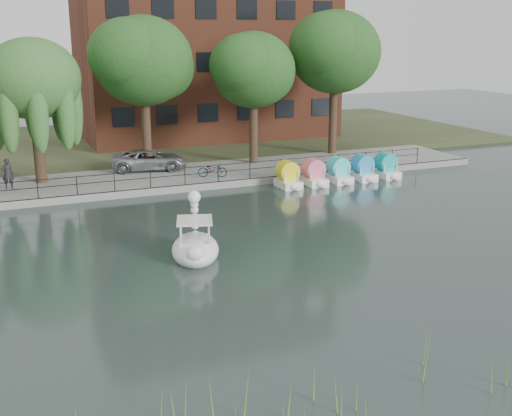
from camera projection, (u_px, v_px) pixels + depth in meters
ground_plane at (284, 267)px, 24.93m from camera, size 120.00×120.00×0.00m
promenade at (172, 178)px, 39.08m from camera, size 40.00×6.00×0.40m
kerb at (186, 188)px, 36.46m from camera, size 40.00×0.25×0.40m
land_strip at (125, 142)px, 51.52m from camera, size 60.00×22.00×0.36m
railing at (185, 171)px, 36.39m from camera, size 32.00×0.05×1.00m
apartment_building at (205, 24)px, 51.65m from camera, size 20.00×10.07×18.00m
willow_mid at (32, 79)px, 35.55m from camera, size 5.32×5.32×8.15m
broadleaf_center at (143, 61)px, 38.65m from camera, size 6.00×6.00×9.25m
broadleaf_right at (253, 71)px, 41.00m from camera, size 5.40×5.40×8.32m
broadleaf_far at (335, 52)px, 44.04m from camera, size 6.30×6.30×9.71m
minivan at (150, 158)px, 40.09m from camera, size 3.49×5.74×1.49m
bicycle at (212, 169)px, 38.22m from camera, size 1.21×1.82×1.00m
pedestrian at (7, 171)px, 35.21m from camera, size 0.72×0.49×1.98m
swan_boat at (195, 244)px, 25.85m from camera, size 2.71×3.44×2.55m
pedal_boat_row at (339, 172)px, 38.71m from camera, size 7.95×1.70×1.40m
reed_bank at (504, 352)px, 17.08m from camera, size 24.00×2.40×1.20m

